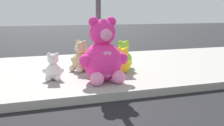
{
  "coord_description": "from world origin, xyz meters",
  "views": [
    {
      "loc": [
        -0.54,
        -1.14,
        1.51
      ],
      "look_at": [
        1.04,
        3.6,
        0.55
      ],
      "focal_mm": 42.79,
      "sensor_mm": 36.0,
      "label": 1
    }
  ],
  "objects_px": {
    "plush_teal": "(105,56)",
    "plush_lime": "(123,57)",
    "plush_yellow": "(123,63)",
    "plush_white": "(53,69)",
    "plush_tan": "(81,59)",
    "plush_pink_large": "(103,56)"
  },
  "relations": [
    {
      "from": "plush_pink_large",
      "to": "plush_yellow",
      "type": "distance_m",
      "value": 0.9
    },
    {
      "from": "plush_lime",
      "to": "plush_yellow",
      "type": "distance_m",
      "value": 0.59
    },
    {
      "from": "plush_pink_large",
      "to": "plush_teal",
      "type": "bearing_deg",
      "value": 71.71
    },
    {
      "from": "plush_pink_large",
      "to": "plush_white",
      "type": "xyz_separation_m",
      "value": [
        -0.93,
        0.42,
        -0.29
      ]
    },
    {
      "from": "plush_pink_large",
      "to": "plush_lime",
      "type": "relative_size",
      "value": 1.87
    },
    {
      "from": "plush_teal",
      "to": "plush_tan",
      "type": "relative_size",
      "value": 0.8
    },
    {
      "from": "plush_lime",
      "to": "plush_yellow",
      "type": "height_order",
      "value": "plush_lime"
    },
    {
      "from": "plush_pink_large",
      "to": "plush_yellow",
      "type": "height_order",
      "value": "plush_pink_large"
    },
    {
      "from": "plush_teal",
      "to": "plush_yellow",
      "type": "bearing_deg",
      "value": -82.91
    },
    {
      "from": "plush_pink_large",
      "to": "plush_teal",
      "type": "xyz_separation_m",
      "value": [
        0.51,
        1.54,
        -0.28
      ]
    },
    {
      "from": "plush_tan",
      "to": "plush_lime",
      "type": "bearing_deg",
      "value": 3.76
    },
    {
      "from": "plush_lime",
      "to": "plush_tan",
      "type": "xyz_separation_m",
      "value": [
        -1.08,
        -0.07,
        0.02
      ]
    },
    {
      "from": "plush_pink_large",
      "to": "plush_yellow",
      "type": "xyz_separation_m",
      "value": [
        0.63,
        0.59,
        -0.27
      ]
    },
    {
      "from": "plush_teal",
      "to": "plush_tan",
      "type": "distance_m",
      "value": 0.88
    },
    {
      "from": "plush_pink_large",
      "to": "plush_tan",
      "type": "bearing_deg",
      "value": 102.17
    },
    {
      "from": "plush_pink_large",
      "to": "plush_white",
      "type": "bearing_deg",
      "value": 155.74
    },
    {
      "from": "plush_lime",
      "to": "plush_teal",
      "type": "bearing_deg",
      "value": 129.61
    },
    {
      "from": "plush_white",
      "to": "plush_lime",
      "type": "relative_size",
      "value": 0.82
    },
    {
      "from": "plush_teal",
      "to": "plush_lime",
      "type": "bearing_deg",
      "value": -50.39
    },
    {
      "from": "plush_pink_large",
      "to": "plush_teal",
      "type": "distance_m",
      "value": 1.65
    },
    {
      "from": "plush_white",
      "to": "plush_yellow",
      "type": "distance_m",
      "value": 1.57
    },
    {
      "from": "plush_white",
      "to": "plush_teal",
      "type": "relative_size",
      "value": 0.96
    }
  ]
}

